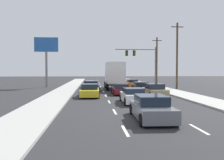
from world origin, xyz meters
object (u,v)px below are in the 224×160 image
at_px(car_yellow, 90,91).
at_px(car_orange, 132,83).
at_px(car_tan, 154,91).
at_px(car_black, 141,87).
at_px(car_white, 133,96).
at_px(car_maroon, 120,89).
at_px(utility_pole_far, 157,60).
at_px(utility_pole_mid, 177,55).
at_px(traffic_signal_mast, 139,57).
at_px(box_truck, 114,74).
at_px(roadside_billboard, 46,52).
at_px(car_green, 89,84).
at_px(car_gray, 151,108).
at_px(car_blue, 92,86).

height_order(car_yellow, car_orange, car_yellow).
bearing_deg(car_tan, car_black, 89.94).
relative_size(car_yellow, car_white, 1.06).
xyz_separation_m(car_maroon, utility_pole_far, (9.03, 17.96, 4.02)).
height_order(car_white, car_black, car_white).
xyz_separation_m(car_white, utility_pole_mid, (9.00, 14.79, 4.36)).
xyz_separation_m(car_maroon, car_white, (0.22, -7.18, 0.02)).
height_order(traffic_signal_mast, utility_pole_far, utility_pole_far).
xyz_separation_m(box_truck, car_maroon, (0.00, -7.37, -1.58)).
bearing_deg(car_yellow, utility_pole_far, 58.24).
bearing_deg(car_white, utility_pole_far, 70.69).
bearing_deg(car_tan, traffic_signal_mast, 83.62).
height_order(car_black, traffic_signal_mast, traffic_signal_mast).
height_order(car_orange, car_black, car_orange).
xyz_separation_m(box_truck, car_tan, (3.15, -10.18, -1.52)).
bearing_deg(car_tan, roadside_billboard, 131.22).
bearing_deg(car_white, utility_pole_mid, 58.68).
distance_m(box_truck, roadside_billboard, 12.19).
height_order(car_green, car_gray, car_gray).
distance_m(car_white, roadside_billboard, 23.07).
distance_m(car_yellow, car_gray, 12.37).
height_order(car_blue, roadside_billboard, roadside_billboard).
bearing_deg(car_blue, utility_pole_far, 47.37).
relative_size(car_yellow, car_black, 1.07).
bearing_deg(car_white, traffic_signal_mast, 77.76).
relative_size(car_green, car_gray, 1.03).
relative_size(car_green, utility_pole_far, 0.52).
bearing_deg(car_yellow, car_white, -54.39).
distance_m(car_yellow, car_tan, 6.59).
bearing_deg(box_truck, traffic_signal_mast, 58.80).
bearing_deg(car_green, car_gray, -81.81).
xyz_separation_m(utility_pole_far, roadside_billboard, (-19.44, -5.30, 1.04)).
relative_size(car_black, utility_pole_far, 0.48).
xyz_separation_m(car_green, car_blue, (0.37, -6.48, 0.09)).
height_order(car_tan, utility_pole_mid, utility_pole_mid).
relative_size(box_truck, car_gray, 1.70).
height_order(car_gray, utility_pole_far, utility_pole_far).
distance_m(car_gray, utility_pole_mid, 23.86).
xyz_separation_m(car_blue, car_white, (3.41, -11.87, -0.04)).
bearing_deg(car_black, car_blue, 173.90).
bearing_deg(car_maroon, car_white, -88.27).
distance_m(car_yellow, car_maroon, 4.01).
xyz_separation_m(car_orange, utility_pole_far, (5.75, 6.24, 3.99)).
relative_size(car_yellow, car_orange, 1.02).
distance_m(car_maroon, traffic_signal_mast, 17.50).
height_order(car_white, utility_pole_mid, utility_pole_mid).
relative_size(car_yellow, utility_pole_far, 0.52).
bearing_deg(roadside_billboard, utility_pole_mid, -14.46).
xyz_separation_m(car_blue, utility_pole_mid, (12.41, 2.92, 4.32)).
xyz_separation_m(car_green, car_yellow, (0.16, -13.29, 0.06)).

